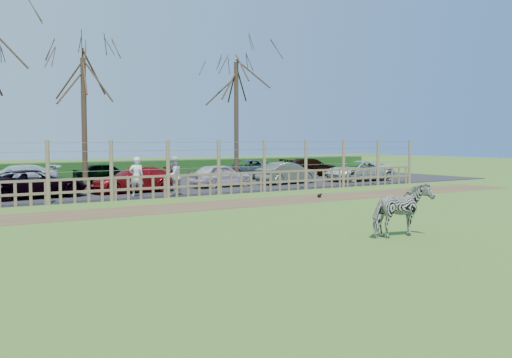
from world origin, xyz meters
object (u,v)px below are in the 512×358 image
car_2 (35,184)px  car_10 (106,174)px  tree_mid (84,92)px  car_3 (135,179)px  visitor_b (174,176)px  car_6 (359,171)px  zebra (402,210)px  crow (319,196)px  tree_right (236,93)px  car_9 (16,177)px  car_13 (311,167)px  car_4 (220,175)px  car_12 (246,169)px  car_5 (287,173)px  visitor_a (136,177)px

car_2 → car_10: same height
tree_mid → car_3: (1.55, -2.65, -4.23)m
visitor_b → car_6: 13.19m
zebra → crow: size_ratio=7.24×
tree_mid → tree_right: bearing=3.2°
car_2 → car_9: size_ratio=1.04×
visitor_b → car_13: size_ratio=0.42×
car_3 → car_4: 4.91m
visitor_b → car_9: 9.04m
zebra → visitor_b: 13.07m
tree_mid → car_9: 5.60m
visitor_b → car_12: 10.90m
tree_right → car_12: tree_right is taller
tree_right → crow: bearing=-98.9°
car_2 → car_6: (18.49, -0.08, 0.00)m
tree_mid → car_10: size_ratio=1.94×
car_3 → car_5: (9.07, 0.31, 0.00)m
car_3 → car_10: bearing=175.0°
car_2 → car_9: 5.14m
tree_mid → car_5: (10.62, -2.34, -4.23)m
tree_mid → car_13: 16.68m
car_5 → car_6: (4.94, -0.50, 0.00)m
car_10 → tree_right: bearing=-104.6°
crow → car_2: (-10.44, 6.30, 0.55)m
visitor_b → car_10: bearing=-103.0°
zebra → car_4: zebra is taller
car_9 → car_10: size_ratio=1.17×
car_9 → car_13: bearing=86.5°
tree_right → car_4: size_ratio=2.09×
car_12 → visitor_b: bearing=-48.3°
visitor_b → visitor_a: bearing=-28.3°
car_6 → car_13: same height
zebra → car_6: zebra is taller
crow → tree_right: bearing=81.1°
tree_mid → zebra: bearing=-80.5°
crow → car_12: car_12 is taller
visitor_a → car_9: (-3.71, 6.98, -0.26)m
car_12 → car_6: bearing=43.9°
car_5 → car_10: 10.05m
visitor_a → visitor_b: bearing=179.5°
crow → car_12: (3.22, 11.33, 0.55)m
visitor_a → visitor_b: same height
tree_mid → tree_right: size_ratio=0.93×
car_9 → car_4: bearing=60.5°
tree_mid → visitor_a: size_ratio=3.96×
car_4 → car_10: 6.62m
car_2 → car_10: 7.27m
visitor_b → crow: bearing=122.4°
car_12 → crow: bearing=-15.4°
zebra → car_13: bearing=-31.4°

